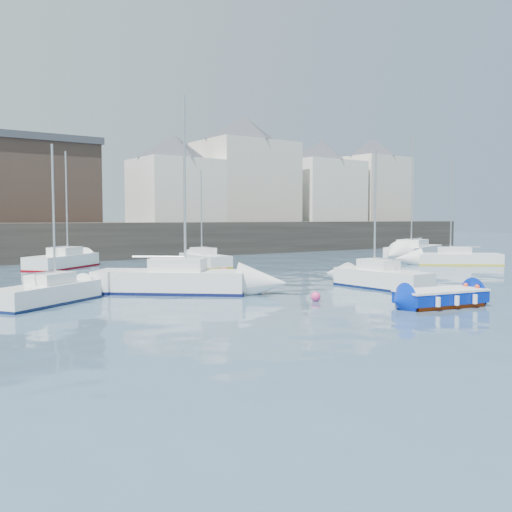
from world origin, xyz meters
TOP-DOWN VIEW (x-y plane):
  - water at (0.00, 0.00)m, footprint 220.00×220.00m
  - quay_wall at (0.00, 35.00)m, footprint 90.00×5.00m
  - land_strip at (0.00, 53.00)m, footprint 90.00×32.00m
  - bldg_east_a at (20.00, 42.00)m, footprint 13.36×13.36m
  - bldg_east_b at (31.00, 41.50)m, footprint 11.88×11.88m
  - bldg_east_c at (40.00, 41.50)m, footprint 11.14×11.14m
  - bldg_east_d at (11.00, 41.50)m, footprint 11.14×11.14m
  - blue_dinghy at (1.90, 2.57)m, footprint 3.75×2.17m
  - sailboat_a at (-10.10, 11.95)m, footprint 4.91×3.86m
  - sailboat_b at (-4.57, 12.15)m, footprint 6.55×6.13m
  - sailboat_c at (4.34, 7.74)m, footprint 1.64×5.03m
  - sailboat_d at (19.62, 14.17)m, footprint 5.79×5.21m
  - sailboat_f at (3.86, 23.54)m, footprint 2.04×5.29m
  - sailboat_g at (22.57, 20.53)m, footprint 8.35×5.26m
  - sailboat_h at (-4.65, 27.85)m, footprint 5.97×5.42m
  - buoy_near at (-0.98, 6.46)m, footprint 0.40×0.40m
  - buoy_mid at (5.12, 10.69)m, footprint 0.42×0.42m
  - buoy_far at (1.77, 17.72)m, footprint 0.45×0.45m

SIDE VIEW (x-z plane):
  - water at x=0.00m, z-range 0.00..0.00m
  - buoy_near at x=-0.98m, z-range -0.20..0.20m
  - buoy_mid at x=5.12m, z-range -0.21..0.21m
  - buoy_far at x=1.77m, z-range -0.22..0.22m
  - blue_dinghy at x=1.90m, z-range 0.04..0.71m
  - sailboat_a at x=-10.10m, z-range -2.69..3.58m
  - sailboat_d at x=19.62m, z-range -3.32..4.24m
  - sailboat_f at x=3.86m, z-range -2.90..3.85m
  - sailboat_c at x=4.34m, z-range -2.80..3.81m
  - sailboat_h at x=-4.65m, z-range -3.43..4.46m
  - sailboat_b at x=-4.57m, z-range -3.81..4.95m
  - sailboat_g at x=22.57m, z-range -4.47..5.62m
  - land_strip at x=0.00m, z-range 0.00..2.80m
  - quay_wall at x=0.00m, z-range 0.00..3.00m
  - bldg_east_d at x=11.00m, z-range 2.89..11.84m
  - bldg_east_b at x=31.00m, z-range 2.89..12.84m
  - bldg_east_c at x=40.00m, z-range 2.90..13.85m
  - bldg_east_a at x=20.00m, z-range 2.91..14.71m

